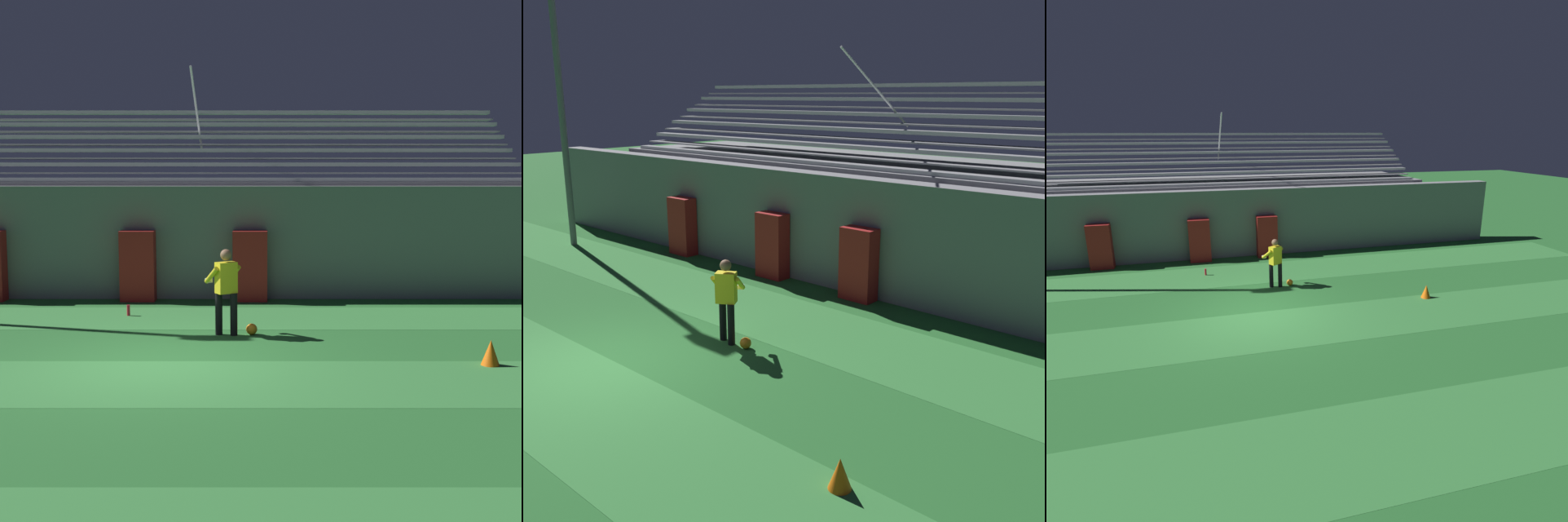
% 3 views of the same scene
% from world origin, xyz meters
% --- Properties ---
extents(ground_plane, '(80.00, 80.00, 0.00)m').
position_xyz_m(ground_plane, '(0.00, 0.00, 0.00)').
color(ground_plane, '#286B2D').
extents(turf_stripe_mid, '(28.00, 2.45, 0.01)m').
position_xyz_m(turf_stripe_mid, '(0.00, -1.10, 0.00)').
color(turf_stripe_mid, '#38843D').
rests_on(turf_stripe_mid, ground).
extents(turf_stripe_far, '(28.00, 2.45, 0.01)m').
position_xyz_m(turf_stripe_far, '(0.00, 3.80, 0.00)').
color(turf_stripe_far, '#38843D').
rests_on(turf_stripe_far, ground).
extents(back_wall, '(24.00, 0.60, 2.80)m').
position_xyz_m(back_wall, '(0.00, 6.50, 1.40)').
color(back_wall, gray).
rests_on(back_wall, ground).
extents(padding_pillar_gate_left, '(0.84, 0.44, 1.72)m').
position_xyz_m(padding_pillar_gate_left, '(-1.37, 5.95, 0.86)').
color(padding_pillar_gate_left, '#B21E1E').
rests_on(padding_pillar_gate_left, ground).
extents(padding_pillar_gate_right, '(0.84, 0.44, 1.72)m').
position_xyz_m(padding_pillar_gate_right, '(1.37, 5.95, 0.86)').
color(padding_pillar_gate_right, '#B21E1E').
rests_on(padding_pillar_gate_right, ground).
extents(bleacher_stand, '(18.00, 4.75, 5.83)m').
position_xyz_m(bleacher_stand, '(-0.00, 9.19, 1.51)').
color(bleacher_stand, gray).
rests_on(bleacher_stand, ground).
extents(goalkeeper, '(0.74, 0.70, 1.67)m').
position_xyz_m(goalkeeper, '(0.96, 2.13, 0.95)').
color(goalkeeper, black).
rests_on(goalkeeper, ground).
extents(soccer_ball, '(0.22, 0.22, 0.22)m').
position_xyz_m(soccer_ball, '(1.46, 2.13, 0.11)').
color(soccer_ball, orange).
rests_on(soccer_ball, ground).
extents(traffic_cone, '(0.30, 0.30, 0.42)m').
position_xyz_m(traffic_cone, '(5.38, -0.13, 0.21)').
color(traffic_cone, orange).
rests_on(traffic_cone, ground).
extents(water_bottle, '(0.07, 0.07, 0.24)m').
position_xyz_m(water_bottle, '(-1.28, 4.04, 0.12)').
color(water_bottle, red).
rests_on(water_bottle, ground).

